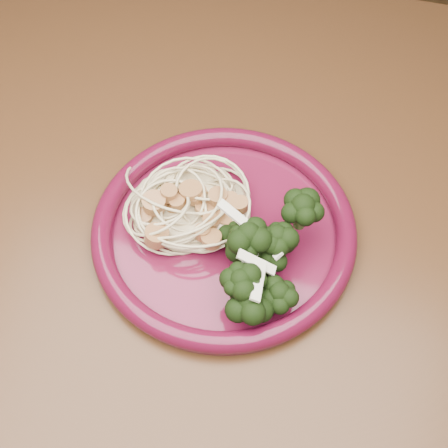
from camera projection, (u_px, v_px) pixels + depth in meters
dining_table at (251, 261)px, 0.73m from camera, size 1.20×0.80×0.75m
dinner_plate at (224, 230)px, 0.62m from camera, size 0.35×0.35×0.02m
spaghetti_pile at (190, 202)px, 0.63m from camera, size 0.16×0.15×0.03m
scallop_cluster at (188, 182)px, 0.60m from camera, size 0.15×0.15×0.04m
broccoli_pile at (269, 247)px, 0.59m from camera, size 0.13×0.16×0.05m
onion_garnish at (270, 230)px, 0.56m from camera, size 0.09×0.10×0.05m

